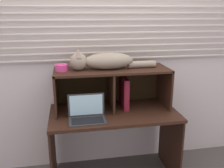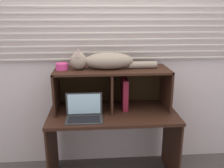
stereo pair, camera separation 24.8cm
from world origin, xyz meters
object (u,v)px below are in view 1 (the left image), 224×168
object	(u,v)px
cat	(103,61)
binder_upright	(124,93)
book_stack	(80,108)
small_basket	(62,68)
laptop	(87,114)

from	to	relation	value
cat	binder_upright	world-z (taller)	cat
cat	book_stack	world-z (taller)	cat
binder_upright	small_basket	world-z (taller)	small_basket
cat	book_stack	bearing A→B (deg)	179.85
binder_upright	small_basket	distance (m)	0.68
laptop	book_stack	bearing A→B (deg)	102.93
cat	binder_upright	bearing A→B (deg)	0.00
laptop	book_stack	world-z (taller)	laptop
binder_upright	book_stack	distance (m)	0.48
laptop	small_basket	bearing A→B (deg)	130.86
cat	binder_upright	distance (m)	0.40
cat	laptop	bearing A→B (deg)	-128.52
cat	small_basket	size ratio (longest dim) A/B	7.11
cat	binder_upright	xyz separation A→B (m)	(0.21, 0.00, -0.34)
laptop	book_stack	xyz separation A→B (m)	(-0.06, 0.24, -0.04)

